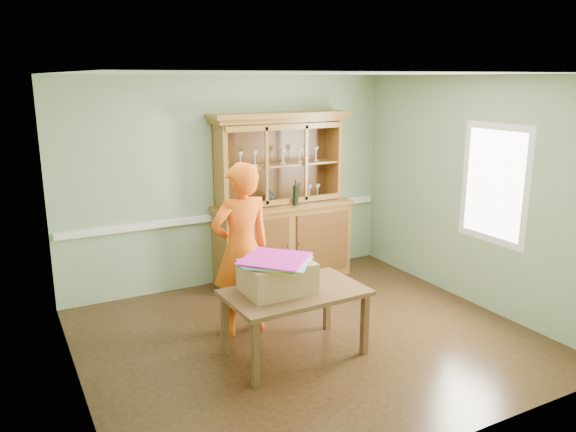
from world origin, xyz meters
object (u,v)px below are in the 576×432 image
dining_table (295,298)px  china_hutch (282,222)px  cardboard_box (277,277)px  person (241,250)px

dining_table → china_hutch: bearing=64.2°
dining_table → cardboard_box: 0.29m
dining_table → cardboard_box: size_ratio=2.14×
dining_table → cardboard_box: (-0.16, 0.06, 0.23)m
cardboard_box → person: person is taller
dining_table → person: bearing=107.3°
dining_table → person: size_ratio=0.74×
china_hutch → person: (-1.13, -1.28, 0.14)m
china_hutch → dining_table: size_ratio=1.63×
dining_table → cardboard_box: bearing=156.7°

